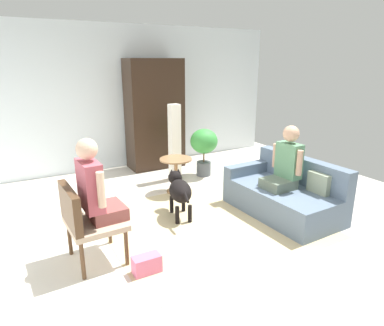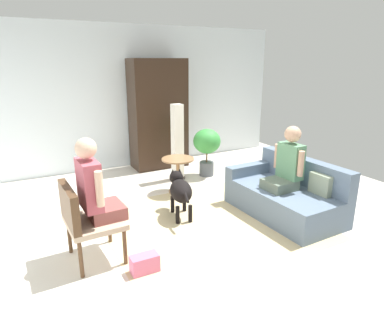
# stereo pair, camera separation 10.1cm
# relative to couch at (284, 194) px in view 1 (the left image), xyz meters

# --- Properties ---
(ground_plane) EXTENTS (7.35, 7.35, 0.00)m
(ground_plane) POSITION_rel_couch_xyz_m (-1.19, 0.27, -0.28)
(ground_plane) COLOR beige
(back_wall) EXTENTS (6.71, 0.12, 2.82)m
(back_wall) POSITION_rel_couch_xyz_m (-1.19, 3.40, 1.13)
(back_wall) COLOR silver
(back_wall) RESTS_ON ground
(area_rug) EXTENTS (2.71, 2.47, 0.01)m
(area_rug) POSITION_rel_couch_xyz_m (-1.15, 0.23, -0.27)
(area_rug) COLOR #C6B284
(area_rug) RESTS_ON ground
(couch) EXTENTS (0.97, 1.66, 0.79)m
(couch) POSITION_rel_couch_xyz_m (0.00, 0.00, 0.00)
(couch) COLOR slate
(couch) RESTS_ON ground
(armchair) EXTENTS (0.60, 0.67, 0.90)m
(armchair) POSITION_rel_couch_xyz_m (-2.80, 0.05, 0.27)
(armchair) COLOR #4C331E
(armchair) RESTS_ON ground
(person_on_couch) EXTENTS (0.50, 0.53, 0.88)m
(person_on_couch) POSITION_rel_couch_xyz_m (-0.04, -0.02, 0.48)
(person_on_couch) COLOR #596759
(person_on_armchair) EXTENTS (0.46, 0.57, 0.91)m
(person_on_armchair) POSITION_rel_couch_xyz_m (-2.67, 0.06, 0.57)
(person_on_armchair) COLOR brown
(round_end_table) EXTENTS (0.53, 0.53, 0.59)m
(round_end_table) POSITION_rel_couch_xyz_m (-1.02, 1.46, 0.11)
(round_end_table) COLOR olive
(round_end_table) RESTS_ON ground
(dog) EXTENTS (0.41, 0.84, 0.62)m
(dog) POSITION_rel_couch_xyz_m (-1.39, 0.61, 0.12)
(dog) COLOR black
(dog) RESTS_ON ground
(potted_plant) EXTENTS (0.52, 0.52, 0.91)m
(potted_plant) POSITION_rel_couch_xyz_m (-0.17, 1.99, 0.32)
(potted_plant) COLOR #4C5156
(potted_plant) RESTS_ON ground
(column_lamp) EXTENTS (0.20, 0.20, 1.39)m
(column_lamp) POSITION_rel_couch_xyz_m (-0.75, 2.06, 0.42)
(column_lamp) COLOR #4C4742
(column_lamp) RESTS_ON ground
(armoire_cabinet) EXTENTS (1.10, 0.56, 2.17)m
(armoire_cabinet) POSITION_rel_couch_xyz_m (-0.73, 2.99, 0.81)
(armoire_cabinet) COLOR black
(armoire_cabinet) RESTS_ON ground
(handbag) EXTENTS (0.29, 0.16, 0.19)m
(handbag) POSITION_rel_couch_xyz_m (-2.31, -0.43, -0.18)
(handbag) COLOR #D8668C
(handbag) RESTS_ON ground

